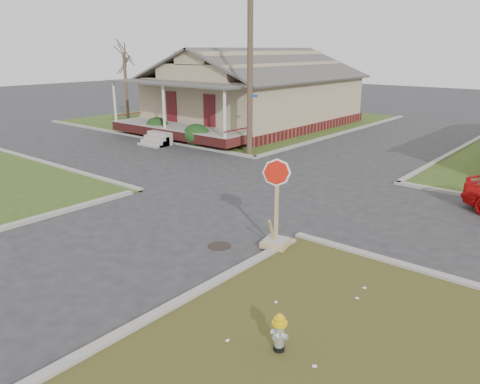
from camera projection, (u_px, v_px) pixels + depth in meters
The scene contains 11 objects.
ground at pixel (178, 223), 14.53m from camera, with size 120.00×120.00×0.00m, color #29292C.
verge_far_left at pixel (233, 119), 35.70m from camera, with size 19.00×19.00×0.05m, color #30491A.
curbs at pixel (272, 188), 18.21m from camera, with size 80.00×40.00×0.12m, color gray, non-canonical shape.
manhole at pixel (219, 246), 12.82m from camera, with size 0.64×0.64×0.01m, color black.
corner_house at pixel (254, 93), 32.24m from camera, with size 10.10×15.50×5.30m.
utility_pole at pixel (250, 60), 22.28m from camera, with size 1.80×0.28×9.00m.
tree_far_left at pixel (126, 88), 33.59m from camera, with size 0.22×0.22×4.90m, color #473529.
fire_hydrant at pixel (279, 330), 8.20m from camera, with size 0.27×0.27×0.74m.
stop_sign at pixel (276, 228), 12.56m from camera, with size 0.69×0.68×2.44m.
hedge_left at pixel (157, 127), 28.23m from camera, with size 1.53×1.25×1.17m, color #163714.
hedge_right at pixel (197, 135), 25.69m from camera, with size 1.53×1.25×1.17m, color #163714.
Camera 1 is at (10.15, -9.26, 5.18)m, focal length 35.00 mm.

